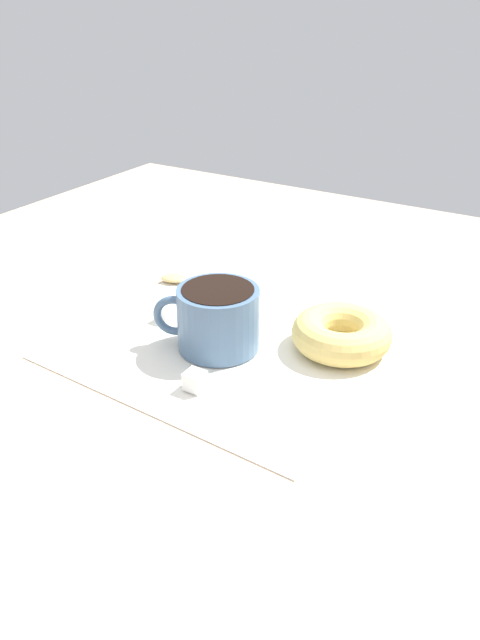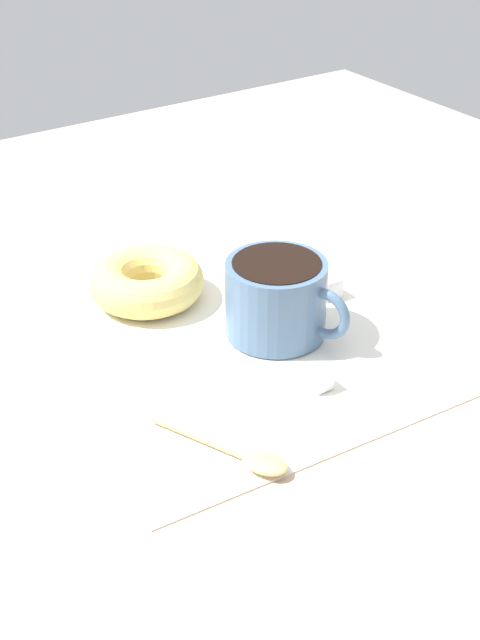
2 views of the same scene
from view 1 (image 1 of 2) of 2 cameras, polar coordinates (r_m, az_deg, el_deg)
name	(u,v)px [view 1 (image 1 of 2)]	position (r cm, az deg, el deg)	size (l,w,h in cm)	color
ground_plane	(236,356)	(70.43, -0.35, -3.29)	(120.00, 120.00, 2.00)	tan
napkin	(240,336)	(71.90, 0.00, -1.51)	(34.16, 34.16, 0.30)	white
coffee_cup	(217,317)	(67.96, -2.13, 0.28)	(9.03, 11.41, 7.09)	slate
donut	(341,333)	(69.35, 9.26, -1.21)	(11.02, 11.02, 3.73)	#E5C66B
spoon	(185,279)	(85.05, -5.03, 3.75)	(6.18, 11.53, 0.90)	#D8B772
sugar_cube	(164,314)	(75.33, -6.93, 0.56)	(1.58, 1.58, 1.58)	white
sugar_cube_extra	(195,380)	(62.36, -4.15, -5.54)	(1.89, 1.89, 1.89)	white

